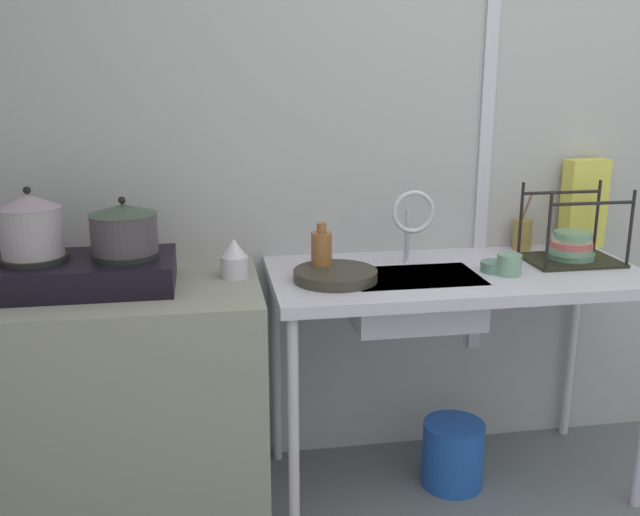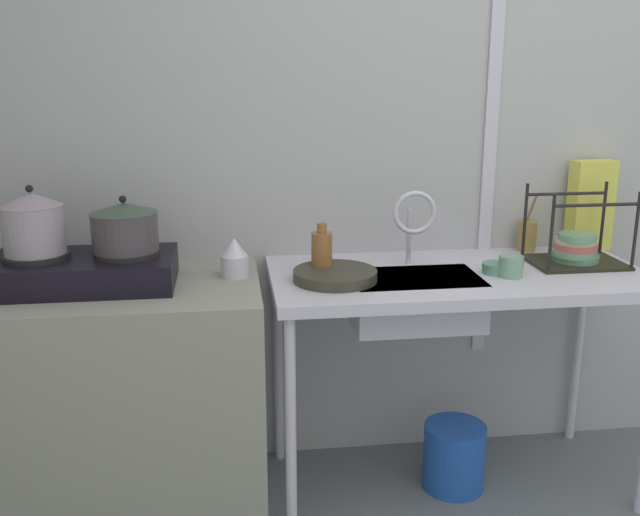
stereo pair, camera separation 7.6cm
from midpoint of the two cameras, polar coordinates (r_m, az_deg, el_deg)
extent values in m
cube|color=#ACAAAA|center=(2.93, 16.04, 11.41)|extent=(5.24, 0.10, 2.77)
cube|color=silver|center=(2.82, 14.57, 14.21)|extent=(0.05, 0.01, 2.22)
cube|color=gray|center=(2.62, -16.46, -10.99)|extent=(1.12, 0.61, 0.84)
cube|color=silver|center=(2.58, 11.83, -1.51)|extent=(1.33, 0.61, 0.04)
cylinder|color=silver|center=(2.37, -1.40, -13.82)|extent=(0.04, 0.04, 0.80)
cylinder|color=silver|center=(2.84, -2.58, -8.64)|extent=(0.04, 0.04, 0.80)
cylinder|color=silver|center=(3.19, 20.57, -6.91)|extent=(0.04, 0.04, 0.80)
cube|color=black|center=(2.46, -17.56, -1.05)|extent=(0.59, 0.34, 0.10)
cylinder|color=black|center=(2.47, -20.92, 0.16)|extent=(0.21, 0.21, 0.02)
cylinder|color=black|center=(2.42, -14.35, 0.39)|extent=(0.21, 0.21, 0.02)
cylinder|color=#9B9097|center=(2.45, -21.11, 2.12)|extent=(0.19, 0.19, 0.16)
cone|color=gray|center=(2.43, -21.33, 4.41)|extent=(0.20, 0.20, 0.04)
sphere|color=black|center=(2.43, -21.41, 5.18)|extent=(0.02, 0.02, 0.02)
cylinder|color=#433A3E|center=(2.40, -14.46, 2.05)|extent=(0.21, 0.21, 0.13)
cone|color=#384739|center=(2.39, -14.58, 3.91)|extent=(0.22, 0.22, 0.03)
sphere|color=black|center=(2.38, -14.63, 4.58)|extent=(0.02, 0.02, 0.02)
cylinder|color=silver|center=(2.46, -5.95, -0.65)|extent=(0.10, 0.10, 0.07)
cone|color=silver|center=(2.45, -6.00, 0.89)|extent=(0.09, 0.09, 0.06)
cube|color=silver|center=(2.51, 8.46, -3.36)|extent=(0.44, 0.29, 0.17)
cylinder|color=silver|center=(2.62, 7.95, 1.72)|extent=(0.02, 0.02, 0.20)
torus|color=silver|center=(2.54, 8.44, 3.60)|extent=(0.16, 0.02, 0.16)
cylinder|color=#353126|center=(2.41, 2.11, -1.40)|extent=(0.29, 0.29, 0.04)
cylinder|color=black|center=(2.59, 18.82, 1.79)|extent=(0.01, 0.01, 0.28)
cylinder|color=black|center=(2.75, 24.66, 1.92)|extent=(0.01, 0.01, 0.28)
cylinder|color=black|center=(2.79, 16.82, 2.86)|extent=(0.01, 0.01, 0.28)
cylinder|color=black|center=(2.93, 22.38, 2.93)|extent=(0.01, 0.01, 0.28)
cylinder|color=black|center=(2.65, 22.03, 3.95)|extent=(0.31, 0.01, 0.01)
cylinder|color=black|center=(2.84, 19.85, 4.85)|extent=(0.31, 0.01, 0.01)
cube|color=black|center=(2.79, 20.45, -0.32)|extent=(0.33, 0.24, 0.01)
cylinder|color=slate|center=(2.79, 20.46, 0.06)|extent=(0.17, 0.17, 0.02)
cylinder|color=gray|center=(2.78, 20.36, 0.43)|extent=(0.16, 0.16, 0.02)
cylinder|color=#B75150|center=(2.78, 20.51, 0.86)|extent=(0.15, 0.15, 0.02)
cylinder|color=beige|center=(2.78, 20.51, 1.24)|extent=(0.15, 0.15, 0.02)
cylinder|color=slate|center=(2.76, 20.63, 1.59)|extent=(0.14, 0.14, 0.02)
cylinder|color=gray|center=(2.55, 15.84, -0.64)|extent=(0.09, 0.09, 0.07)
cylinder|color=slate|center=(2.58, 14.74, -0.80)|extent=(0.10, 0.10, 0.04)
cylinder|color=brown|center=(2.46, 1.03, 0.33)|extent=(0.07, 0.07, 0.15)
cylinder|color=brown|center=(2.44, 1.04, 2.42)|extent=(0.03, 0.03, 0.03)
cube|color=#DCD24D|center=(3.00, 21.49, 3.94)|extent=(0.18, 0.09, 0.35)
cylinder|color=olive|center=(2.91, 16.94, 1.69)|extent=(0.07, 0.07, 0.12)
cylinder|color=olive|center=(2.90, 17.05, 3.17)|extent=(0.04, 0.08, 0.19)
cylinder|color=#1F50B1|center=(2.84, 11.44, -15.27)|extent=(0.23, 0.23, 0.25)
camera|label=1|loc=(0.04, -89.11, 0.24)|focal=40.02mm
camera|label=2|loc=(0.04, 90.89, -0.24)|focal=40.02mm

